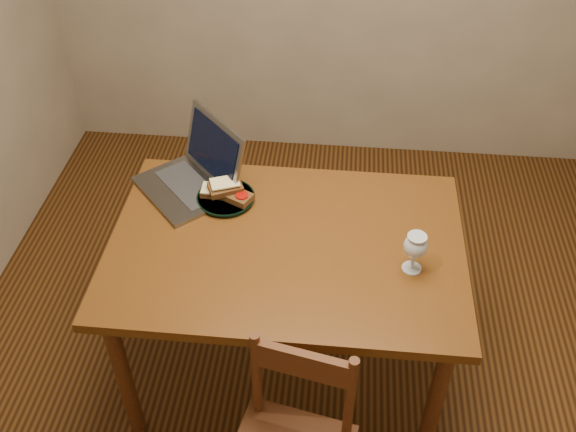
# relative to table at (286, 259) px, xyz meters

# --- Properties ---
(floor) EXTENTS (3.20, 3.20, 0.02)m
(floor) POSITION_rel_table_xyz_m (0.11, 0.07, -0.66)
(floor) COLOR black
(floor) RESTS_ON ground
(table) EXTENTS (1.30, 0.90, 0.74)m
(table) POSITION_rel_table_xyz_m (0.00, 0.00, 0.00)
(table) COLOR #421C0B
(table) RESTS_ON floor
(plate) EXTENTS (0.23, 0.23, 0.02)m
(plate) POSITION_rel_table_xyz_m (-0.26, 0.21, 0.10)
(plate) COLOR black
(plate) RESTS_ON table
(sandwich_cheese) EXTENTS (0.12, 0.07, 0.04)m
(sandwich_cheese) POSITION_rel_table_xyz_m (-0.30, 0.22, 0.12)
(sandwich_cheese) COLOR #381E0C
(sandwich_cheese) RESTS_ON plate
(sandwich_tomato) EXTENTS (0.14, 0.12, 0.04)m
(sandwich_tomato) POSITION_rel_table_xyz_m (-0.22, 0.20, 0.12)
(sandwich_tomato) COLOR #381E0C
(sandwich_tomato) RESTS_ON plate
(sandwich_top) EXTENTS (0.15, 0.12, 0.04)m
(sandwich_top) POSITION_rel_table_xyz_m (-0.26, 0.22, 0.15)
(sandwich_top) COLOR #381E0C
(sandwich_top) RESTS_ON plate
(milk_glass) EXTENTS (0.08, 0.08, 0.16)m
(milk_glass) POSITION_rel_table_xyz_m (0.45, -0.09, 0.17)
(milk_glass) COLOR white
(milk_glass) RESTS_ON table
(laptop) EXTENTS (0.49, 0.50, 0.27)m
(laptop) POSITION_rel_table_xyz_m (-0.39, 0.30, 0.16)
(laptop) COLOR slate
(laptop) RESTS_ON table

